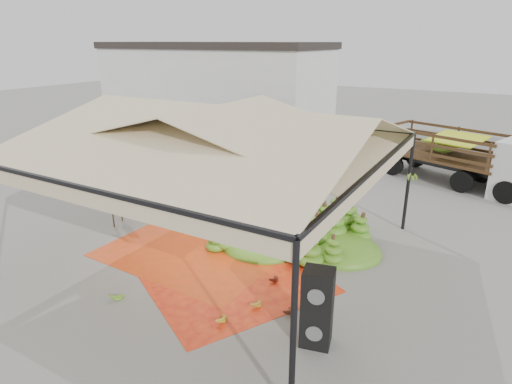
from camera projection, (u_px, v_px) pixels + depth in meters
The scene contains 17 objects.
ground at pixel (223, 251), 11.84m from camera, with size 90.00×90.00×0.00m, color slate.
canopy_tent at pixel (219, 133), 10.74m from camera, with size 8.10×8.10×4.00m.
building_white at pixel (215, 87), 27.07m from camera, with size 14.30×6.30×5.40m.
tarp_left at pixel (202, 245), 12.18m from camera, with size 4.66×4.44×0.01m, color red.
tarp_right at pixel (233, 278), 10.46m from camera, with size 3.76×3.95×0.01m, color #ED4E16.
banana_heap at pixel (293, 216), 12.53m from camera, with size 5.90×4.85×1.26m, color #3B821B.
hand_yellow_a at pixel (254, 301), 9.38m from camera, with size 0.45×0.37×0.20m, color #B28123.
hand_yellow_b at pixel (218, 317), 8.85m from camera, with size 0.45×0.37×0.21m, color gold.
hand_red_a at pixel (286, 308), 9.13m from camera, with size 0.44×0.36×0.20m, color #5C3115.
hand_red_b at pixel (271, 277), 10.35m from camera, with size 0.44×0.36×0.20m, color #571C14.
hand_green at pixel (116, 294), 9.66m from camera, with size 0.43×0.35×0.19m, color #507F1A.
hanging_bunches at pixel (318, 163), 10.60m from camera, with size 4.74×0.24×0.20m.
speaker_stack at pixel (317, 308), 7.98m from camera, with size 0.67×0.61×1.58m.
banana_leaves at pixel (126, 224), 13.57m from camera, with size 0.96×1.36×3.70m, color #30721E, non-canonical shape.
vendor at pixel (299, 182), 14.92m from camera, with size 0.61×0.40×1.68m, color gray.
truck_left at pixel (259, 141), 19.09m from camera, with size 6.07×2.52×2.03m.
truck_right at pixel (470, 153), 16.74m from camera, with size 6.57×4.04×2.14m.
Camera 1 is at (6.10, -8.73, 5.51)m, focal length 30.00 mm.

